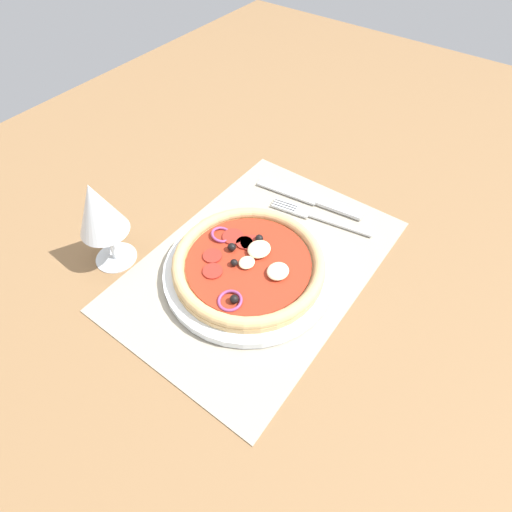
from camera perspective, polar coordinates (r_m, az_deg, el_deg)
ground_plane at (r=65.54cm, az=0.41°, el=-1.80°), size 190.00×140.00×2.40cm
placemat at (r=64.46cm, az=0.41°, el=-1.02°), size 44.62×30.79×0.40cm
plate at (r=62.31cm, az=-0.65°, el=-2.20°), size 25.84×25.84×1.29cm
pizza at (r=60.98cm, az=-0.68°, el=-1.17°), size 22.86×22.86×2.60cm
fork at (r=71.84cm, az=8.21°, el=5.50°), size 4.54×18.00×0.44cm
knife at (r=75.02cm, az=7.12°, el=7.95°), size 4.05×20.05×0.62cm
wine_glass at (r=62.23cm, az=-21.02°, el=5.75°), size 7.20×7.20×14.90cm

